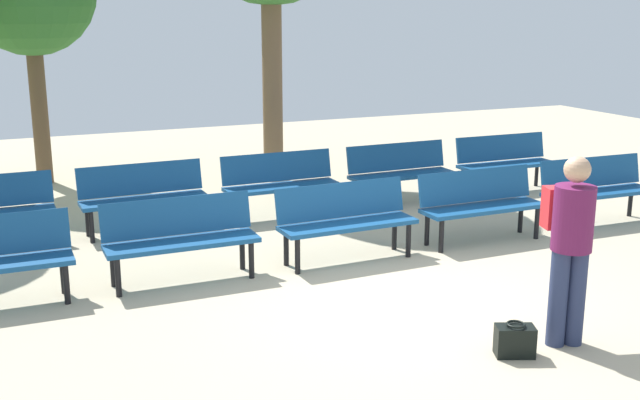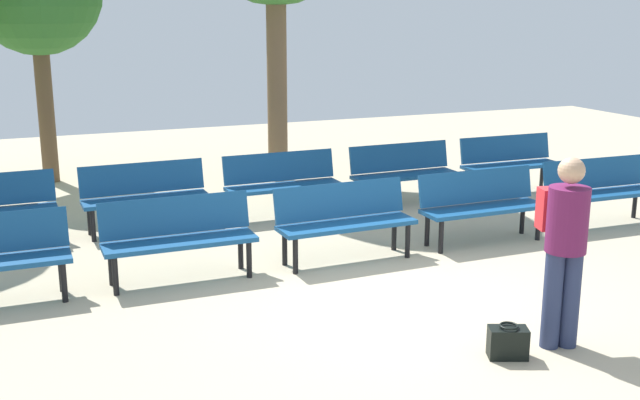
% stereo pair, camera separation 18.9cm
% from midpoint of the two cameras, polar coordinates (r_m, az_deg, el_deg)
% --- Properties ---
extents(ground_plane, '(24.04, 24.04, 0.00)m').
position_cam_midpoint_polar(ground_plane, '(7.72, 5.93, -7.63)').
color(ground_plane, '#BCAD8E').
extents(bench_r0_c1, '(1.60, 0.49, 0.87)m').
position_cam_midpoint_polar(bench_r0_c1, '(8.34, -10.82, -2.49)').
color(bench_r0_c1, navy).
rests_on(bench_r0_c1, ground_plane).
extents(bench_r0_c2, '(1.61, 0.52, 0.87)m').
position_cam_midpoint_polar(bench_r0_c2, '(8.87, 1.26, -1.24)').
color(bench_r0_c2, navy).
rests_on(bench_r0_c2, ground_plane).
extents(bench_r0_c3, '(1.60, 0.49, 0.87)m').
position_cam_midpoint_polar(bench_r0_c3, '(9.78, 11.10, -0.07)').
color(bench_r0_c3, navy).
rests_on(bench_r0_c3, ground_plane).
extents(bench_r0_c4, '(1.61, 0.53, 0.87)m').
position_cam_midpoint_polar(bench_r0_c4, '(10.99, 19.07, 0.96)').
color(bench_r0_c4, navy).
rests_on(bench_r0_c4, ground_plane).
extents(bench_r1_c1, '(1.61, 0.51, 0.87)m').
position_cam_midpoint_polar(bench_r1_c1, '(10.25, -13.32, 0.47)').
color(bench_r1_c1, navy).
rests_on(bench_r1_c1, ground_plane).
extents(bench_r1_c2, '(1.60, 0.49, 0.87)m').
position_cam_midpoint_polar(bench_r1_c2, '(10.73, -3.43, 1.42)').
color(bench_r1_c2, navy).
rests_on(bench_r1_c2, ground_plane).
extents(bench_r1_c3, '(1.61, 0.50, 0.87)m').
position_cam_midpoint_polar(bench_r1_c3, '(11.51, 5.40, 2.24)').
color(bench_r1_c3, navy).
rests_on(bench_r1_c3, ground_plane).
extents(bench_r1_c4, '(1.61, 0.51, 0.87)m').
position_cam_midpoint_polar(bench_r1_c4, '(12.52, 12.93, 2.91)').
color(bench_r1_c4, navy).
rests_on(bench_r1_c4, ground_plane).
extents(visitor_with_backpack, '(0.44, 0.58, 1.65)m').
position_cam_midpoint_polar(visitor_with_backpack, '(6.85, 17.05, -2.74)').
color(visitor_with_backpack, navy).
rests_on(visitor_with_backpack, ground_plane).
extents(handbag, '(0.36, 0.29, 0.29)m').
position_cam_midpoint_polar(handbag, '(6.75, 13.27, -9.97)').
color(handbag, black).
rests_on(handbag, ground_plane).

